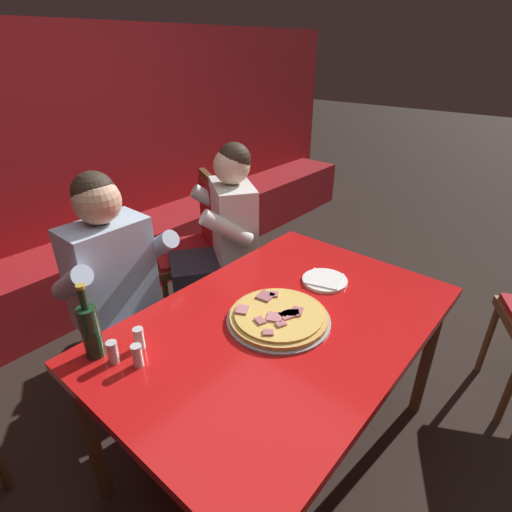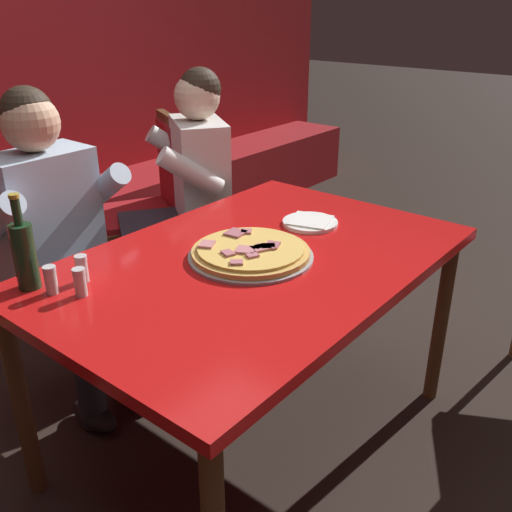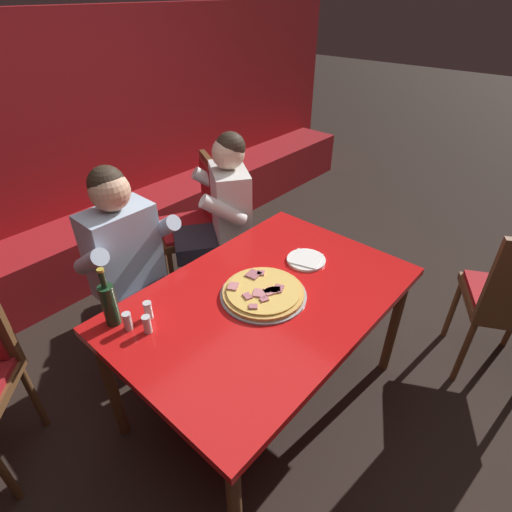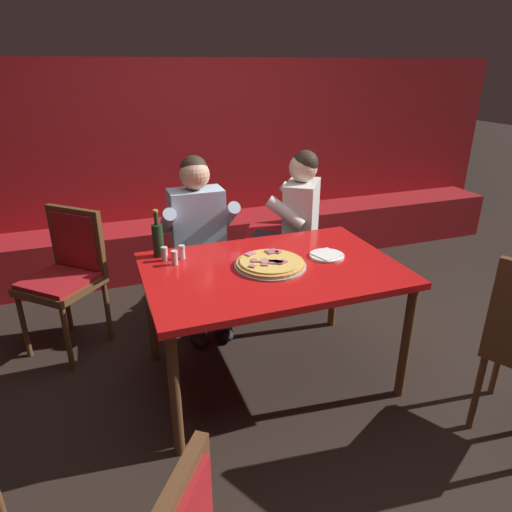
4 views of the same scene
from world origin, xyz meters
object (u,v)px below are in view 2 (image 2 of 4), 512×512
object	(u,v)px
shaker_black_pepper	(51,281)
diner_seated_blue_shirt	(61,241)
dining_chair_far_right	(154,200)
diner_standing_companion	(184,191)
beer_bottle	(24,254)
shaker_parmesan	(80,284)
shaker_red_pepper_flakes	(82,270)
plate_white_paper	(310,222)
pizza	(251,252)
main_dining_table	(254,277)

from	to	relation	value
shaker_black_pepper	diner_seated_blue_shirt	distance (m)	0.56
dining_chair_far_right	diner_standing_companion	world-z (taller)	diner_standing_companion
beer_bottle	shaker_parmesan	world-z (taller)	beer_bottle
shaker_black_pepper	shaker_parmesan	size ratio (longest dim) A/B	1.00
beer_bottle	dining_chair_far_right	bearing A→B (deg)	32.77
shaker_parmesan	dining_chair_far_right	world-z (taller)	dining_chair_far_right
shaker_black_pepper	dining_chair_far_right	bearing A→B (deg)	36.28
shaker_black_pepper	shaker_red_pepper_flakes	distance (m)	0.10
plate_white_paper	diner_seated_blue_shirt	bearing A→B (deg)	130.26
pizza	shaker_red_pepper_flakes	bearing A→B (deg)	148.13
plate_white_paper	dining_chair_far_right	distance (m)	1.10
main_dining_table	dining_chair_far_right	size ratio (longest dim) A/B	1.43
main_dining_table	beer_bottle	size ratio (longest dim) A/B	4.99
plate_white_paper	diner_seated_blue_shirt	world-z (taller)	diner_seated_blue_shirt
dining_chair_far_right	diner_standing_companion	xyz separation A→B (m)	(-0.04, -0.26, 0.12)
shaker_parmesan	diner_seated_blue_shirt	size ratio (longest dim) A/B	0.07
pizza	shaker_parmesan	distance (m)	0.56
plate_white_paper	diner_seated_blue_shirt	xyz separation A→B (m)	(-0.61, 0.73, -0.07)
shaker_red_pepper_flakes	dining_chair_far_right	distance (m)	1.29
beer_bottle	shaker_black_pepper	world-z (taller)	beer_bottle
shaker_parmesan	plate_white_paper	bearing A→B (deg)	-12.46
main_dining_table	shaker_parmesan	size ratio (longest dim) A/B	16.93
shaker_red_pepper_flakes	pizza	bearing A→B (deg)	-31.87
beer_bottle	shaker_black_pepper	xyz separation A→B (m)	(0.02, -0.08, -0.07)
shaker_black_pepper	diner_standing_companion	bearing A→B (deg)	26.95
pizza	shaker_black_pepper	distance (m)	0.63
pizza	shaker_parmesan	world-z (taller)	shaker_parmesan
pizza	diner_standing_companion	world-z (taller)	diner_standing_companion
shaker_red_pepper_flakes	main_dining_table	bearing A→B (deg)	-32.26
shaker_red_pepper_flakes	diner_standing_companion	distance (m)	1.09
shaker_parmesan	dining_chair_far_right	size ratio (longest dim) A/B	0.08
shaker_parmesan	diner_seated_blue_shirt	bearing A→B (deg)	62.68
main_dining_table	shaker_red_pepper_flakes	world-z (taller)	shaker_red_pepper_flakes
pizza	shaker_red_pepper_flakes	distance (m)	0.54
shaker_black_pepper	shaker_red_pepper_flakes	world-z (taller)	same
beer_bottle	dining_chair_far_right	distance (m)	1.35
diner_seated_blue_shirt	diner_standing_companion	distance (m)	0.73
pizza	diner_seated_blue_shirt	size ratio (longest dim) A/B	0.33
plate_white_paper	shaker_red_pepper_flakes	bearing A→B (deg)	162.14
shaker_black_pepper	shaker_parmesan	xyz separation A→B (m)	(0.04, -0.08, 0.00)
shaker_black_pepper	dining_chair_far_right	world-z (taller)	dining_chair_far_right
diner_seated_blue_shirt	dining_chair_far_right	xyz separation A→B (m)	(0.77, 0.34, -0.12)
beer_bottle	diner_standing_companion	world-z (taller)	diner_standing_companion
beer_bottle	shaker_parmesan	bearing A→B (deg)	-67.84
diner_seated_blue_shirt	shaker_parmesan	bearing A→B (deg)	-117.32
dining_chair_far_right	diner_seated_blue_shirt	bearing A→B (deg)	-155.79
pizza	plate_white_paper	bearing A→B (deg)	2.40
shaker_black_pepper	pizza	bearing A→B (deg)	-27.50
main_dining_table	dining_chair_far_right	world-z (taller)	dining_chair_far_right
beer_bottle	diner_seated_blue_shirt	xyz separation A→B (m)	(0.34, 0.37, -0.17)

